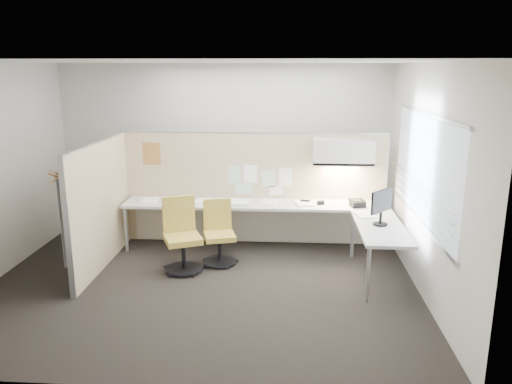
# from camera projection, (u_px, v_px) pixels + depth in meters

# --- Properties ---
(floor) EXTENTS (5.50, 4.50, 0.01)m
(floor) POSITION_uv_depth(u_px,v_px,m) (204.00, 282.00, 6.56)
(floor) COLOR black
(floor) RESTS_ON ground
(ceiling) EXTENTS (5.50, 4.50, 0.01)m
(ceiling) POSITION_uv_depth(u_px,v_px,m) (198.00, 61.00, 5.87)
(ceiling) COLOR white
(ceiling) RESTS_ON wall_back
(wall_back) EXTENTS (5.50, 0.02, 2.80)m
(wall_back) POSITION_uv_depth(u_px,v_px,m) (224.00, 149.00, 8.39)
(wall_back) COLOR beige
(wall_back) RESTS_ON ground
(wall_front) EXTENTS (5.50, 0.02, 2.80)m
(wall_front) POSITION_uv_depth(u_px,v_px,m) (153.00, 237.00, 4.04)
(wall_front) COLOR beige
(wall_front) RESTS_ON ground
(wall_right) EXTENTS (0.02, 4.50, 2.80)m
(wall_right) POSITION_uv_depth(u_px,v_px,m) (425.00, 181.00, 6.04)
(wall_right) COLOR beige
(wall_right) RESTS_ON ground
(window_pane) EXTENTS (0.01, 2.80, 1.30)m
(window_pane) POSITION_uv_depth(u_px,v_px,m) (424.00, 169.00, 6.01)
(window_pane) COLOR #97A5AF
(window_pane) RESTS_ON wall_right
(partition_back) EXTENTS (4.10, 0.06, 1.75)m
(partition_back) POSITION_uv_depth(u_px,v_px,m) (254.00, 189.00, 7.86)
(partition_back) COLOR tan
(partition_back) RESTS_ON floor
(partition_left) EXTENTS (0.06, 2.20, 1.75)m
(partition_left) POSITION_uv_depth(u_px,v_px,m) (101.00, 205.00, 6.92)
(partition_left) COLOR tan
(partition_left) RESTS_ON floor
(desk) EXTENTS (4.00, 2.07, 0.73)m
(desk) POSITION_uv_depth(u_px,v_px,m) (277.00, 214.00, 7.44)
(desk) COLOR beige
(desk) RESTS_ON floor
(overhead_bin) EXTENTS (0.90, 0.36, 0.38)m
(overhead_bin) POSITION_uv_depth(u_px,v_px,m) (343.00, 152.00, 7.41)
(overhead_bin) COLOR beige
(overhead_bin) RESTS_ON partition_back
(task_light_strip) EXTENTS (0.60, 0.06, 0.02)m
(task_light_strip) POSITION_uv_depth(u_px,v_px,m) (342.00, 166.00, 7.47)
(task_light_strip) COLOR #FFEABF
(task_light_strip) RESTS_ON overhead_bin
(pinned_papers) EXTENTS (1.01, 0.00, 0.47)m
(pinned_papers) POSITION_uv_depth(u_px,v_px,m) (259.00, 179.00, 7.78)
(pinned_papers) COLOR #8CBF8C
(pinned_papers) RESTS_ON partition_back
(poster) EXTENTS (0.28, 0.00, 0.35)m
(poster) POSITION_uv_depth(u_px,v_px,m) (152.00, 154.00, 7.79)
(poster) COLOR orange
(poster) RESTS_ON partition_back
(chair_left) EXTENTS (0.62, 0.63, 1.00)m
(chair_left) POSITION_uv_depth(u_px,v_px,m) (182.00, 237.00, 6.85)
(chair_left) COLOR black
(chair_left) RESTS_ON floor
(chair_right) EXTENTS (0.51, 0.53, 0.90)m
(chair_right) POSITION_uv_depth(u_px,v_px,m) (219.00, 235.00, 7.10)
(chair_right) COLOR black
(chair_right) RESTS_ON floor
(monitor) EXTENTS (0.32, 0.35, 0.47)m
(monitor) POSITION_uv_depth(u_px,v_px,m) (381.00, 205.00, 6.45)
(monitor) COLOR black
(monitor) RESTS_ON desk
(phone) EXTENTS (0.25, 0.24, 0.12)m
(phone) POSITION_uv_depth(u_px,v_px,m) (357.00, 203.00, 7.36)
(phone) COLOR black
(phone) RESTS_ON desk
(stapler) EXTENTS (0.14, 0.06, 0.05)m
(stapler) POSITION_uv_depth(u_px,v_px,m) (305.00, 202.00, 7.56)
(stapler) COLOR black
(stapler) RESTS_ON desk
(tape_dispenser) EXTENTS (0.11, 0.09, 0.06)m
(tape_dispenser) POSITION_uv_depth(u_px,v_px,m) (321.00, 203.00, 7.48)
(tape_dispenser) COLOR black
(tape_dispenser) RESTS_ON desk
(coat_hook) EXTENTS (0.18, 0.47, 1.40)m
(coat_hook) POSITION_uv_depth(u_px,v_px,m) (60.00, 184.00, 5.83)
(coat_hook) COLOR silver
(coat_hook) RESTS_ON partition_left
(paper_stack_0) EXTENTS (0.26, 0.32, 0.03)m
(paper_stack_0) POSITION_uv_depth(u_px,v_px,m) (150.00, 201.00, 7.65)
(paper_stack_0) COLOR white
(paper_stack_0) RESTS_ON desk
(paper_stack_1) EXTENTS (0.30, 0.35, 0.02)m
(paper_stack_1) POSITION_uv_depth(u_px,v_px,m) (204.00, 201.00, 7.63)
(paper_stack_1) COLOR white
(paper_stack_1) RESTS_ON desk
(paper_stack_2) EXTENTS (0.25, 0.31, 0.05)m
(paper_stack_2) POSITION_uv_depth(u_px,v_px,m) (241.00, 203.00, 7.48)
(paper_stack_2) COLOR white
(paper_stack_2) RESTS_ON desk
(paper_stack_3) EXTENTS (0.28, 0.34, 0.02)m
(paper_stack_3) POSITION_uv_depth(u_px,v_px,m) (269.00, 202.00, 7.60)
(paper_stack_3) COLOR white
(paper_stack_3) RESTS_ON desk
(paper_stack_4) EXTENTS (0.30, 0.35, 0.03)m
(paper_stack_4) POSITION_uv_depth(u_px,v_px,m) (303.00, 203.00, 7.50)
(paper_stack_4) COLOR white
(paper_stack_4) RESTS_ON desk
(paper_stack_5) EXTENTS (0.30, 0.35, 0.02)m
(paper_stack_5) POSITION_uv_depth(u_px,v_px,m) (364.00, 215.00, 6.93)
(paper_stack_5) COLOR white
(paper_stack_5) RESTS_ON desk
(paper_stack_6) EXTENTS (0.24, 0.30, 0.04)m
(paper_stack_6) POSITION_uv_depth(u_px,v_px,m) (229.00, 202.00, 7.55)
(paper_stack_6) COLOR white
(paper_stack_6) RESTS_ON desk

